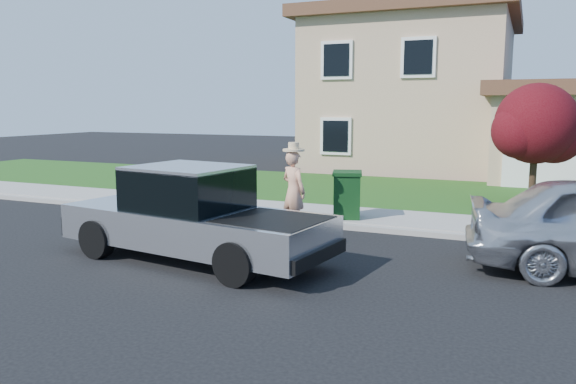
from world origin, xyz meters
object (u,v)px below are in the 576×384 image
object	(u,v)px
woman	(294,189)
trash_bin	(347,194)
ornamental_tree	(537,128)
pickup_truck	(193,217)

from	to	relation	value
woman	trash_bin	xyz separation A→B (m)	(0.86, 1.25, -0.23)
ornamental_tree	trash_bin	bearing A→B (deg)	-135.78
pickup_truck	ornamental_tree	size ratio (longest dim) A/B	1.64
pickup_truck	trash_bin	size ratio (longest dim) A/B	4.90
pickup_truck	trash_bin	bearing A→B (deg)	77.29
pickup_truck	ornamental_tree	xyz separation A→B (m)	(5.70, 8.19, 1.42)
ornamental_tree	trash_bin	xyz separation A→B (m)	(-4.10, -3.99, -1.51)
pickup_truck	woman	world-z (taller)	woman
woman	ornamental_tree	world-z (taller)	ornamental_tree
woman	trash_bin	size ratio (longest dim) A/B	1.80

